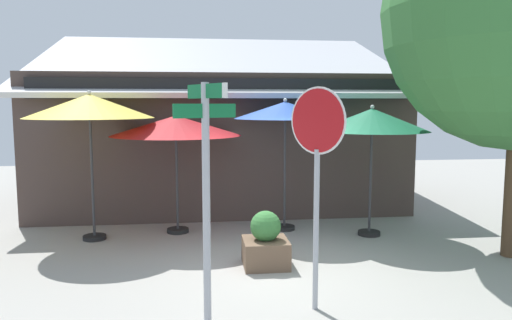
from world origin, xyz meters
TOP-DOWN VIEW (x-y plane):
  - ground_plane at (0.00, 0.00)m, footprint 28.00×28.00m
  - cafe_building at (-0.64, 5.79)m, footprint 9.28×5.81m
  - street_sign_post at (-1.15, -1.96)m, footprint 0.71×0.77m
  - stop_sign at (0.23, -1.65)m, footprint 0.53×0.66m
  - patio_umbrella_mustard_left at (-3.25, 2.01)m, footprint 2.40×2.40m
  - patio_umbrella_crimson_center at (-1.67, 2.34)m, footprint 2.61×2.61m
  - patio_umbrella_royal_blue_right at (0.54, 2.30)m, footprint 2.09×2.09m
  - patio_umbrella_forest_green_far_right at (2.14, 1.67)m, footprint 2.22×2.22m
  - sidewalk_planter at (-0.17, 0.07)m, footprint 0.72×0.72m

SIDE VIEW (x-z plane):
  - ground_plane at x=0.00m, z-range -0.10..0.00m
  - sidewalk_planter at x=-0.17m, z-range -0.08..0.83m
  - cafe_building at x=-0.64m, z-range -0.61..4.08m
  - street_sign_post at x=-1.15m, z-range 0.31..3.17m
  - stop_sign at x=0.23m, z-range 0.58..3.41m
  - patio_umbrella_crimson_center at x=-1.67m, z-range 0.94..3.39m
  - patio_umbrella_forest_green_far_right at x=2.14m, z-range 0.99..3.58m
  - patio_umbrella_royal_blue_right at x=0.54m, z-range 1.09..3.82m
  - patio_umbrella_mustard_left at x=-3.25m, z-range 1.12..3.99m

